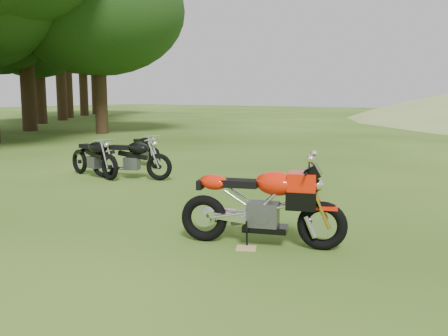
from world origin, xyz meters
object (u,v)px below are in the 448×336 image
Objects in this scene: sport_motorcycle at (262,198)px; vintage_moto_c at (94,156)px; vintage_moto_a at (131,157)px; vintage_moto_d at (144,149)px; plywood_board at (246,248)px.

vintage_moto_c is (-5.57, 2.18, -0.12)m from sport_motorcycle.
vintage_moto_a is 1.03× the size of vintage_moto_c.
vintage_moto_c is 1.07× the size of vintage_moto_d.
vintage_moto_a is at bearing 131.75° from sport_motorcycle.
vintage_moto_c is at bearing 176.41° from vintage_moto_a.
vintage_moto_a is 0.91m from vintage_moto_c.
vintage_moto_a reaches higher than vintage_moto_c.
vintage_moto_c is at bearing 156.34° from plywood_board.
sport_motorcycle reaches higher than vintage_moto_a.
vintage_moto_c is at bearing -59.85° from vintage_moto_d.
vintage_moto_c is 1.94m from vintage_moto_d.
vintage_moto_a is at bearing 149.98° from plywood_board.
sport_motorcycle reaches higher than vintage_moto_c.
vintage_moto_d is at bearing 109.46° from vintage_moto_c.
vintage_moto_a is 2.04m from vintage_moto_d.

